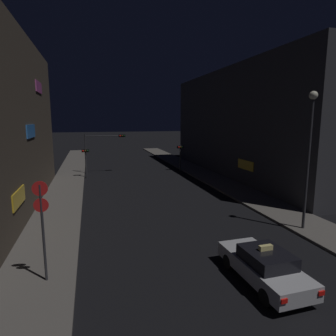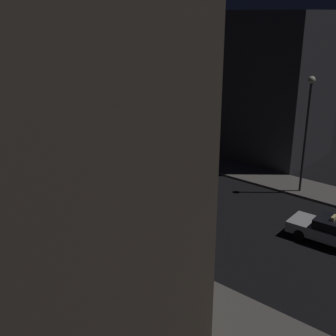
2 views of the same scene
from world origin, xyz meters
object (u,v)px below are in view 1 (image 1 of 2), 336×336
traffic_light_left_kerb (86,157)px  street_lamp_near_block (310,142)px  traffic_light_right_kerb (180,152)px  taxi (264,266)px  traffic_light_overhead (102,144)px  sign_pole_left (42,222)px

traffic_light_left_kerb → street_lamp_near_block: bearing=-57.2°
traffic_light_right_kerb → street_lamp_near_block: 21.31m
traffic_light_left_kerb → taxi: bearing=-73.4°
traffic_light_overhead → sign_pole_left: traffic_light_overhead is taller
traffic_light_right_kerb → sign_pole_left: sign_pole_left is taller
street_lamp_near_block → taxi: bearing=-141.6°
sign_pole_left → taxi: bearing=-14.5°
traffic_light_overhead → sign_pole_left: size_ratio=1.18×
traffic_light_overhead → traffic_light_left_kerb: (-1.95, -2.56, -1.11)m
traffic_light_left_kerb → sign_pole_left: size_ratio=0.82×
traffic_light_right_kerb → traffic_light_left_kerb: bearing=-171.7°
taxi → sign_pole_left: size_ratio=1.11×
traffic_light_overhead → traffic_light_right_kerb: size_ratio=1.46×
traffic_light_left_kerb → sign_pole_left: 21.60m
taxi → street_lamp_near_block: street_lamp_near_block is taller
taxi → traffic_light_left_kerb: size_ratio=1.35×
taxi → street_lamp_near_block: bearing=38.4°
traffic_light_overhead → traffic_light_right_kerb: bearing=-5.2°
traffic_light_left_kerb → traffic_light_right_kerb: traffic_light_left_kerb is taller
street_lamp_near_block → traffic_light_right_kerb: bearing=92.8°
traffic_light_right_kerb → street_lamp_near_block: (1.03, -21.09, 2.88)m
traffic_light_overhead → street_lamp_near_block: bearing=-64.3°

